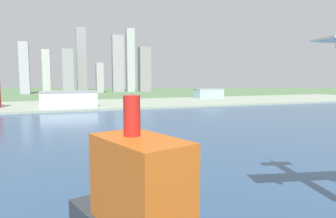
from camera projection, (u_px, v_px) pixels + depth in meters
ground_plane at (162, 126)px, 238.23m from camera, size 2400.00×2400.00×0.00m
water_bay at (194, 142)px, 181.88m from camera, size 840.00×360.00×0.15m
industrial_pier at (118, 104)px, 416.51m from camera, size 840.00×140.00×2.50m
warehouse_main at (69, 99)px, 365.92m from camera, size 64.21×41.41×18.13m
warehouse_annex at (209, 93)px, 507.69m from camera, size 44.20×25.79×15.38m
distant_skyline at (99, 66)px, 721.42m from camera, size 292.55×59.72×151.51m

